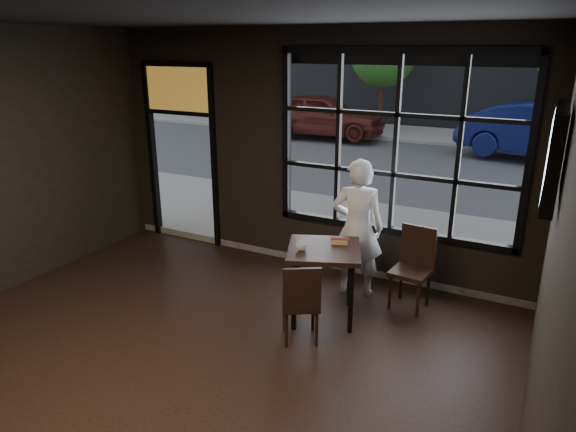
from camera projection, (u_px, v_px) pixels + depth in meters
The scene contains 16 objects.
floor at pixel (128, 409), 4.40m from camera, with size 6.00×7.00×0.02m, color black.
ceiling at pixel (80, 5), 3.38m from camera, with size 6.00×7.00×0.02m, color black.
wall_right at pixel (544, 330), 2.57m from camera, with size 0.04×7.00×3.20m, color black.
window_frame at pixel (396, 145), 6.24m from camera, with size 3.06×0.12×2.28m, color black.
stained_transom at pixel (178, 89), 7.52m from camera, with size 1.20×0.06×0.70m, color orange.
street_asphalt at pixel (491, 110), 24.57m from camera, with size 60.00×41.00×0.04m, color #545456.
cafe_table at pixel (323, 283), 5.75m from camera, with size 0.79×0.79×0.85m, color black.
chair_near at pixel (300, 301), 5.31m from camera, with size 0.38×0.38×0.89m, color black.
chair_window at pixel (411, 270), 5.95m from camera, with size 0.42×0.42×0.97m, color black.
man at pixel (357, 228), 6.19m from camera, with size 0.63×0.41×1.72m, color white.
hotdog at pixel (340, 241), 5.72m from camera, with size 0.20×0.08×0.06m, color tan, non-canonical shape.
cup at pixel (302, 246), 5.54m from camera, with size 0.12×0.12×0.10m, color silver.
tv at pixel (556, 153), 3.76m from camera, with size 0.13×1.17×0.68m, color black.
navy_car at pixel (548, 132), 13.26m from camera, with size 1.54×4.40×1.45m, color #0D1448.
maroon_car at pixel (322, 115), 16.71m from camera, with size 1.63×4.05×1.38m, color #5C221B.
tree_left at pixel (383, 54), 17.33m from camera, with size 2.21×2.21×3.77m.
Camera 1 is at (2.91, -2.60, 2.96)m, focal length 32.00 mm.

